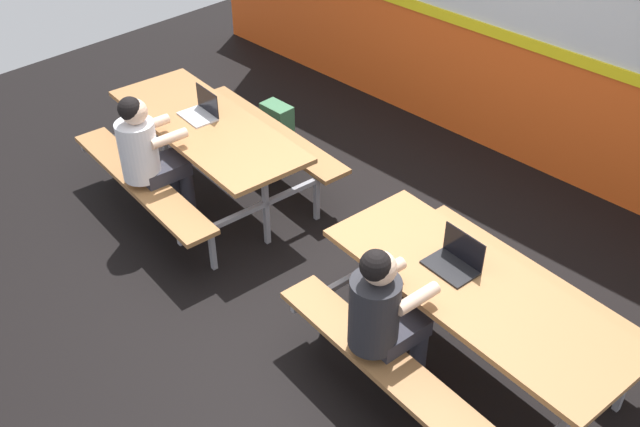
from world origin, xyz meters
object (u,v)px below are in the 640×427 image
(student_further, at_px, (384,312))
(laptop_dark, at_px, (455,260))
(student_nearer, at_px, (148,152))
(backpack_dark, at_px, (278,126))
(picnic_table_left, at_px, (207,140))
(laptop_silver, at_px, (201,111))
(picnic_table_right, at_px, (473,306))

(student_further, xyz_separation_m, laptop_dark, (0.07, 0.59, 0.08))
(student_nearer, distance_m, backpack_dark, 1.64)
(student_nearer, bearing_deg, student_further, -0.74)
(picnic_table_left, distance_m, laptop_silver, 0.24)
(student_nearer, xyz_separation_m, laptop_silver, (-0.11, 0.61, 0.08))
(picnic_table_left, distance_m, student_further, 2.53)
(picnic_table_left, bearing_deg, backpack_dark, 103.02)
(laptop_dark, relative_size, backpack_dark, 0.78)
(backpack_dark, bearing_deg, picnic_table_left, -76.98)
(student_further, bearing_deg, picnic_table_left, 166.47)
(picnic_table_right, height_order, laptop_silver, laptop_silver)
(picnic_table_left, relative_size, laptop_silver, 6.10)
(student_further, bearing_deg, backpack_dark, 149.55)
(laptop_dark, xyz_separation_m, backpack_dark, (-2.75, 0.99, -0.57))
(laptop_silver, distance_m, backpack_dark, 1.10)
(picnic_table_left, relative_size, student_further, 1.72)
(student_nearer, distance_m, laptop_silver, 0.62)
(student_nearer, height_order, laptop_silver, student_nearer)
(laptop_dark, distance_m, backpack_dark, 2.98)
(picnic_table_left, distance_m, picnic_table_right, 2.73)
(student_nearer, relative_size, laptop_dark, 3.54)
(student_nearer, bearing_deg, laptop_dark, 12.48)
(laptop_silver, height_order, laptop_dark, same)
(picnic_table_left, bearing_deg, student_nearer, -90.06)
(student_further, distance_m, laptop_dark, 0.60)
(picnic_table_right, distance_m, student_nearer, 2.78)
(backpack_dark, bearing_deg, student_further, -30.45)
(picnic_table_left, xyz_separation_m, laptop_dark, (2.52, -0.00, 0.21))
(picnic_table_left, relative_size, student_nearer, 1.72)
(student_nearer, xyz_separation_m, student_further, (2.46, -0.03, 0.00))
(student_further, bearing_deg, laptop_dark, 83.69)
(student_nearer, xyz_separation_m, laptop_dark, (2.52, 0.56, 0.08))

